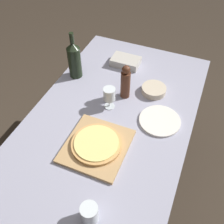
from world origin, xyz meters
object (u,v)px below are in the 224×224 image
(wine_bottle, at_px, (74,59))
(pepper_mill, at_px, (125,82))
(small_bowl, at_px, (154,90))
(wine_glass, at_px, (109,95))
(pizza, at_px, (96,144))

(wine_bottle, distance_m, pepper_mill, 0.39)
(small_bowl, bearing_deg, wine_glass, -133.29)
(wine_bottle, relative_size, small_bowl, 2.08)
(pizza, relative_size, wine_bottle, 0.83)
(pizza, relative_size, pepper_mill, 1.15)
(pizza, distance_m, small_bowl, 0.55)
(wine_glass, bearing_deg, small_bowl, 46.71)
(pepper_mill, height_order, wine_glass, pepper_mill)
(pepper_mill, bearing_deg, small_bowl, 32.29)
(small_bowl, bearing_deg, wine_bottle, -176.05)
(pepper_mill, distance_m, wine_glass, 0.14)
(wine_bottle, bearing_deg, small_bowl, 3.95)
(wine_bottle, bearing_deg, pepper_mill, -9.43)
(wine_bottle, height_order, small_bowl, wine_bottle)
(wine_bottle, xyz_separation_m, wine_glass, (0.33, -0.19, -0.03))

